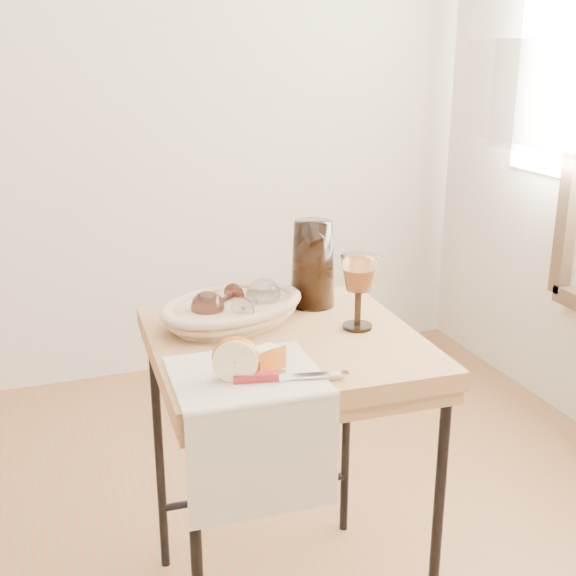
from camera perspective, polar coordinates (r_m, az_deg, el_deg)
name	(u,v)px	position (r m, az deg, el deg)	size (l,w,h in m)	color
wall_back	(35,50)	(3.03, -18.92, 16.94)	(3.60, 0.00, 2.70)	beige
side_table	(285,482)	(1.83, -0.22, -14.67)	(0.59, 0.59, 0.75)	brown
tea_towel	(246,375)	(1.47, -3.27, -6.69)	(0.29, 0.26, 0.01)	silver
bread_basket	(233,312)	(1.73, -4.25, -1.84)	(0.32, 0.22, 0.05)	#A47E5B
goblet_lying_a	(219,302)	(1.73, -5.31, -1.05)	(0.13, 0.08, 0.08)	#542D22
goblet_lying_b	(255,301)	(1.72, -2.57, -1.01)	(0.14, 0.08, 0.08)	white
pitcher	(313,264)	(1.82, 1.92, 1.89)	(0.15, 0.23, 0.25)	black
wine_goblet	(358,292)	(1.68, 5.43, -0.31)	(0.09, 0.09, 0.18)	white
apple_half	(236,358)	(1.43, -4.05, -5.36)	(0.09, 0.05, 0.09)	#C31400
apple_wedge	(263,359)	(1.47, -1.97, -5.49)	(0.07, 0.04, 0.05)	#F8ECB0
table_knife	(287,375)	(1.43, -0.10, -6.73)	(0.22, 0.02, 0.02)	silver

